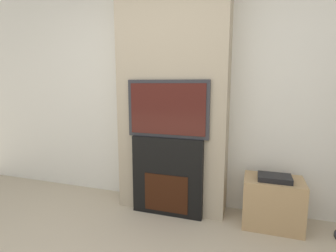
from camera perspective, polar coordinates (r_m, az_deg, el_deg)
wall_back at (r=3.00m, az=2.22°, el=8.57°), size 6.00×0.06×2.70m
chimney_breast at (r=2.81m, az=1.09°, el=8.53°), size 1.17×0.34×2.70m
fireplace at (r=2.82m, az=-0.01°, el=-10.87°), size 0.76×0.15×0.84m
television at (r=2.66m, az=-0.02°, el=3.73°), size 0.86×0.07×0.59m
media_stand at (r=2.84m, az=21.81°, el=-15.04°), size 0.55×0.38×0.53m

